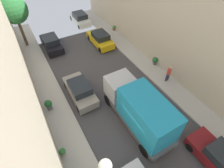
% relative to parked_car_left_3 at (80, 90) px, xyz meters
% --- Properties ---
extents(ground, '(32.00, 32.00, 0.00)m').
position_rel_parked_car_left_3_xyz_m(ground, '(2.70, -5.51, -0.72)').
color(ground, '#423F42').
extents(sidewalk_left, '(2.00, 44.00, 0.15)m').
position_rel_parked_car_left_3_xyz_m(sidewalk_left, '(-2.30, -5.51, -0.64)').
color(sidewalk_left, '#B7B2A8').
rests_on(sidewalk_left, ground).
extents(sidewalk_right, '(2.00, 44.00, 0.15)m').
position_rel_parked_car_left_3_xyz_m(sidewalk_right, '(7.70, -5.51, -0.64)').
color(sidewalk_right, '#B7B2A8').
rests_on(sidewalk_right, ground).
extents(parked_car_left_3, '(1.78, 4.20, 1.57)m').
position_rel_parked_car_left_3_xyz_m(parked_car_left_3, '(0.00, 0.00, 0.00)').
color(parked_car_left_3, gray).
rests_on(parked_car_left_3, ground).
extents(parked_car_left_4, '(1.78, 4.20, 1.57)m').
position_rel_parked_car_left_3_xyz_m(parked_car_left_4, '(0.00, 8.74, 0.00)').
color(parked_car_left_4, black).
rests_on(parked_car_left_4, ground).
extents(parked_car_right_0, '(1.78, 4.20, 1.57)m').
position_rel_parked_car_left_3_xyz_m(parked_car_right_0, '(5.40, -9.92, 0.00)').
color(parked_car_right_0, maroon).
rests_on(parked_car_right_0, ground).
extents(parked_car_right_1, '(1.78, 4.20, 1.57)m').
position_rel_parked_car_left_3_xyz_m(parked_car_right_1, '(5.40, 6.67, 0.00)').
color(parked_car_right_1, gold).
rests_on(parked_car_right_1, ground).
extents(parked_car_right_2, '(1.78, 4.20, 1.57)m').
position_rel_parked_car_left_3_xyz_m(parked_car_right_2, '(5.40, 13.03, 0.00)').
color(parked_car_right_2, white).
rests_on(parked_car_right_2, ground).
extents(delivery_truck, '(2.26, 6.60, 3.38)m').
position_rel_parked_car_left_3_xyz_m(delivery_truck, '(2.70, -4.77, 1.07)').
color(delivery_truck, '#4C4C51').
rests_on(delivery_truck, ground).
extents(pedestrian, '(0.40, 0.36, 1.72)m').
position_rel_parked_car_left_3_xyz_m(pedestrian, '(7.90, -2.40, 0.35)').
color(pedestrian, '#2D334C').
rests_on(pedestrian, sidewalk_right).
extents(street_tree_0, '(2.91, 2.91, 5.69)m').
position_rel_parked_car_left_3_xyz_m(street_tree_0, '(-2.51, 10.79, 3.63)').
color(street_tree_0, brown).
rests_on(street_tree_0, sidewalk_left).
extents(potted_plant_2, '(0.58, 0.58, 0.82)m').
position_rel_parked_car_left_3_xyz_m(potted_plant_2, '(8.50, 0.14, -0.11)').
color(potted_plant_2, slate).
rests_on(potted_plant_2, sidewalk_right).
extents(potted_plant_3, '(0.60, 0.60, 0.97)m').
position_rel_parked_car_left_3_xyz_m(potted_plant_3, '(-2.80, -0.16, -0.01)').
color(potted_plant_3, slate).
rests_on(potted_plant_3, sidewalk_left).
extents(potted_plant_4, '(0.39, 0.39, 0.64)m').
position_rel_parked_car_left_3_xyz_m(potted_plant_4, '(8.46, 8.67, -0.24)').
color(potted_plant_4, brown).
rests_on(potted_plant_4, sidewalk_right).
extents(potted_plant_5, '(0.42, 0.42, 0.75)m').
position_rel_parked_car_left_3_xyz_m(potted_plant_5, '(-3.08, -4.43, -0.17)').
color(potted_plant_5, '#B2A899').
rests_on(potted_plant_5, sidewalk_left).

